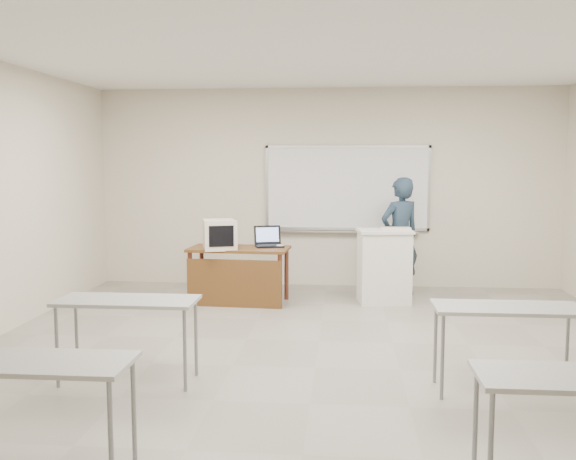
# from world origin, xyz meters

# --- Properties ---
(floor) EXTENTS (7.00, 8.00, 0.01)m
(floor) POSITION_xyz_m (0.00, 0.00, -0.01)
(floor) COLOR gray
(floor) RESTS_ON ground
(whiteboard) EXTENTS (2.48, 0.10, 1.31)m
(whiteboard) POSITION_xyz_m (0.30, 3.97, 1.48)
(whiteboard) COLOR white
(whiteboard) RESTS_ON floor
(student_desks) EXTENTS (4.40, 2.20, 0.73)m
(student_desks) POSITION_xyz_m (-0.00, -1.35, 0.67)
(student_desks) COLOR #A3A49E
(student_desks) RESTS_ON floor
(instructor_desk) EXTENTS (1.33, 0.66, 0.75)m
(instructor_desk) POSITION_xyz_m (-1.15, 2.58, 0.53)
(instructor_desk) COLOR brown
(instructor_desk) RESTS_ON floor
(podium) EXTENTS (0.71, 0.52, 0.99)m
(podium) POSITION_xyz_m (0.80, 2.84, 0.50)
(podium) COLOR white
(podium) RESTS_ON floor
(crt_monitor) EXTENTS (0.42, 0.47, 0.40)m
(crt_monitor) POSITION_xyz_m (-1.40, 2.56, 0.94)
(crt_monitor) COLOR beige
(crt_monitor) RESTS_ON instructor_desk
(laptop) EXTENTS (0.37, 0.34, 0.27)m
(laptop) POSITION_xyz_m (-0.75, 2.84, 0.81)
(laptop) COLOR black
(laptop) RESTS_ON instructor_desk
(mouse) EXTENTS (0.11, 0.08, 0.04)m
(mouse) POSITION_xyz_m (-0.60, 2.74, 0.77)
(mouse) COLOR #AEB2B6
(mouse) RESTS_ON instructor_desk
(keyboard) EXTENTS (0.41, 0.14, 0.02)m
(keyboard) POSITION_xyz_m (0.95, 2.92, 1.00)
(keyboard) COLOR beige
(keyboard) RESTS_ON podium
(presenter) EXTENTS (0.73, 0.66, 1.68)m
(presenter) POSITION_xyz_m (1.05, 3.36, 0.84)
(presenter) COLOR black
(presenter) RESTS_ON floor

